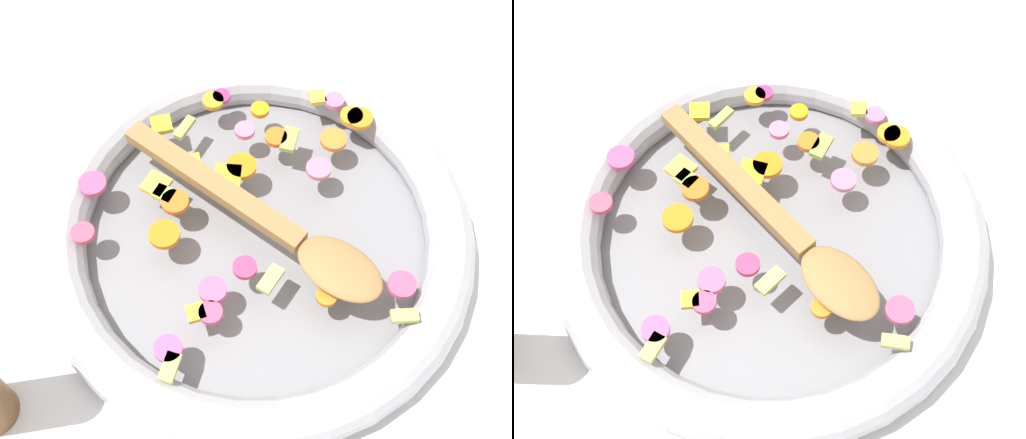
% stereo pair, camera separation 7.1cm
% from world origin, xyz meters
% --- Properties ---
extents(ground_plane, '(4.00, 4.00, 0.00)m').
position_xyz_m(ground_plane, '(0.00, 0.00, 0.00)').
color(ground_plane, silver).
extents(skillet, '(0.45, 0.45, 0.05)m').
position_xyz_m(skillet, '(0.00, 0.00, 0.02)').
color(skillet, slate).
rests_on(skillet, ground_plane).
extents(chopped_vegetables, '(0.37, 0.37, 0.01)m').
position_xyz_m(chopped_vegetables, '(0.02, -0.02, 0.05)').
color(chopped_vegetables, orange).
rests_on(chopped_vegetables, skillet).
extents(wooden_spoon, '(0.30, 0.15, 0.01)m').
position_xyz_m(wooden_spoon, '(-0.02, 0.01, 0.06)').
color(wooden_spoon, olive).
rests_on(wooden_spoon, chopped_vegetables).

